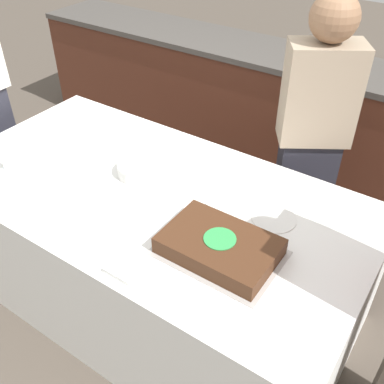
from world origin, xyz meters
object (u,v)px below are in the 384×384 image
Objects in this scene: wine_glass at (0,151)px; person_cutting_cake at (311,140)px; cake at (219,246)px; plate_stack at (140,169)px.

person_cutting_cake is at bearing 41.09° from wine_glass.
plate_stack is (-0.61, 0.25, -0.01)m from cake.
wine_glass is at bearing -174.66° from cake.
wine_glass is (-0.58, -0.36, 0.08)m from plate_stack.
cake is 0.31× the size of person_cutting_cake.
cake is at bearing -22.28° from plate_stack.
cake reaches higher than plate_stack.
person_cutting_cake is at bearing 90.00° from cake.
person_cutting_cake is at bearing 47.86° from plate_stack.
wine_glass is 1.58m from person_cutting_cake.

